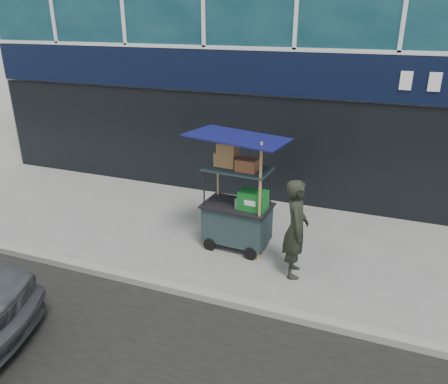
% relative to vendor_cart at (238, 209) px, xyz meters
% --- Properties ---
extents(ground, '(80.00, 80.00, 0.00)m').
position_rel_vendor_cart_xyz_m(ground, '(0.35, -1.53, -0.78)').
color(ground, slate).
rests_on(ground, ground).
extents(curb, '(80.00, 0.18, 0.12)m').
position_rel_vendor_cart_xyz_m(curb, '(0.35, -1.73, -0.72)').
color(curb, gray).
rests_on(curb, ground).
extents(vendor_cart, '(1.71, 1.26, 2.21)m').
position_rel_vendor_cart_xyz_m(vendor_cart, '(0.00, 0.00, 0.00)').
color(vendor_cart, '#1A292C').
rests_on(vendor_cart, ground).
extents(vendor_man, '(0.53, 0.69, 1.69)m').
position_rel_vendor_cart_xyz_m(vendor_man, '(1.18, -0.53, 0.07)').
color(vendor_man, black).
rests_on(vendor_man, ground).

